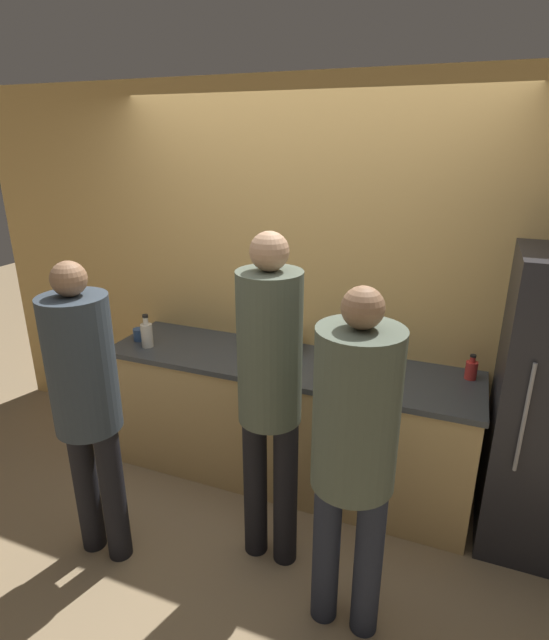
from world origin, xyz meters
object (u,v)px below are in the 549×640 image
Objects in this scene: utensil_crock at (366,347)px; person_center at (270,383)px; bottle_red at (471,369)px; bottle_clear at (147,334)px; cup_blue at (140,334)px; fruit_bowl at (275,343)px; person_left at (86,394)px; person_right at (354,441)px.

person_center is at bearing -108.02° from utensil_crock.
utensil_crock reaches higher than bottle_red.
person_center is at bearing -26.08° from bottle_clear.
fruit_bowl is at bearing 11.25° from cup_blue.
fruit_bowl is 0.60m from utensil_crock.
utensil_crock is (1.18, 1.24, -0.05)m from person_left.
person_center reaches higher than bottle_red.
fruit_bowl is 1.61× the size of bottle_clear.
person_center reaches higher than fruit_bowl.
person_center is 7.94× the size of bottle_clear.
person_right is 1.96m from cup_blue.
utensil_crock is (-0.19, 1.18, -0.07)m from person_right.
person_center reaches higher than person_left.
utensil_crock is 2.82× the size of cup_blue.
person_right is at bearing -27.09° from cup_blue.
fruit_bowl is at bearing 109.85° from person_center.
person_left is at bearing -68.64° from cup_blue.
utensil_crock is 1.48m from bottle_clear.
bottle_clear reaches higher than fruit_bowl.
bottle_clear is (-0.84, -0.27, 0.04)m from fruit_bowl.
person_center is 11.91× the size of bottle_red.
bottle_clear is (-1.13, 0.56, -0.11)m from person_center.
utensil_crock is at bearing 71.98° from person_center.
person_left is at bearing -73.93° from bottle_clear.
person_center is 1.42m from cup_blue.
cup_blue is at bearing 111.36° from person_left.
person_left is at bearing -116.98° from fruit_bowl.
bottle_clear is 1.50× the size of bottle_red.
person_left is at bearing -177.39° from person_right.
person_left is 1.03m from cup_blue.
bottle_clear is at bearing -165.74° from utensil_crock.
bottle_red is (1.82, 1.18, -0.06)m from person_left.
person_right is at bearing 2.61° from person_left.
bottle_clear is 0.15m from cup_blue.
utensil_crock is at bearing 9.03° from fruit_bowl.
person_left is 0.99× the size of person_right.
fruit_bowl reaches higher than cup_blue.
person_left is at bearing -133.56° from utensil_crock.
fruit_bowl is at bearing 126.05° from person_right.
person_center is 20.68× the size of cup_blue.
person_center reaches higher than bottle_clear.
person_right is at bearing -80.75° from utensil_crock.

